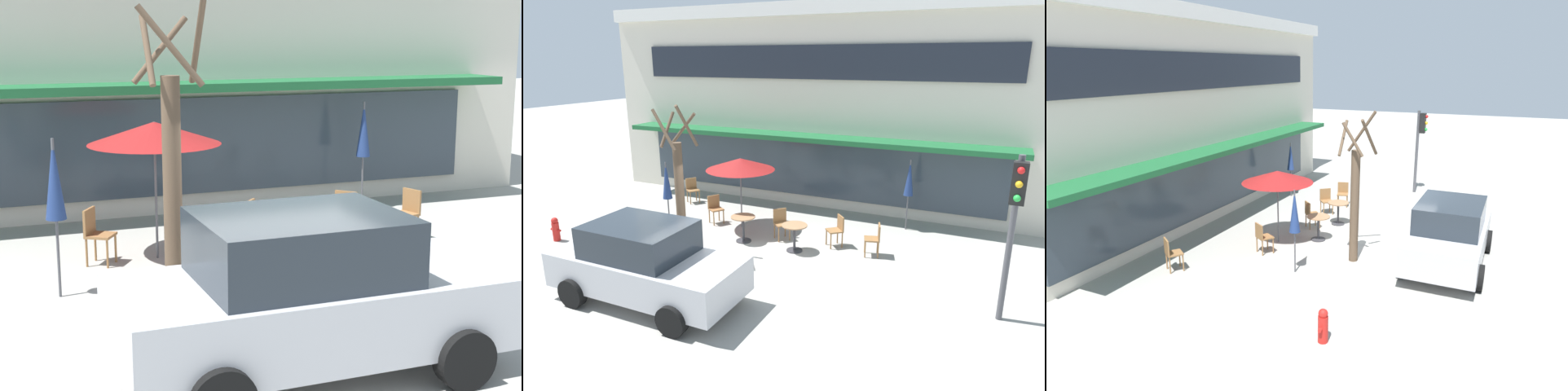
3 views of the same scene
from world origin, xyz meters
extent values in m
plane|color=#9E9B93|center=(0.00, 0.00, 0.00)|extent=(80.00, 80.00, 0.00)
cube|color=beige|center=(0.00, 10.00, 3.46)|extent=(16.25, 8.00, 6.92)
cube|color=#19592D|center=(0.00, 5.45, 2.55)|extent=(13.81, 1.10, 0.16)
cube|color=#2D3842|center=(0.00, 5.94, 1.35)|extent=(13.00, 0.10, 1.90)
cylinder|color=#333338|center=(-0.37, 2.01, 0.01)|extent=(0.44, 0.44, 0.03)
cylinder|color=#333338|center=(-0.37, 2.01, 0.38)|extent=(0.07, 0.07, 0.70)
cylinder|color=#99704C|center=(-0.37, 2.01, 0.74)|extent=(0.70, 0.70, 0.03)
cylinder|color=#333338|center=(1.24, 1.99, 0.01)|extent=(0.44, 0.44, 0.03)
cylinder|color=#333338|center=(1.24, 1.99, 0.38)|extent=(0.07, 0.07, 0.70)
cylinder|color=#99704C|center=(1.24, 1.99, 0.74)|extent=(0.70, 0.70, 0.03)
cylinder|color=#4C4C51|center=(3.70, 4.99, 1.10)|extent=(0.04, 0.04, 2.20)
cone|color=navy|center=(3.70, 4.99, 1.65)|extent=(0.28, 0.28, 1.10)
cylinder|color=#4C4C51|center=(-1.02, 3.04, 1.10)|extent=(0.04, 0.04, 2.20)
cone|color=maroon|center=(-1.02, 3.04, 2.03)|extent=(2.10, 2.10, 0.35)
cylinder|color=#4C4C51|center=(-2.73, 1.65, 1.10)|extent=(0.04, 0.04, 2.20)
cone|color=navy|center=(-2.73, 1.65, 1.65)|extent=(0.28, 0.28, 1.10)
cylinder|color=olive|center=(0.81, 2.63, 0.23)|extent=(0.04, 0.04, 0.45)
cylinder|color=olive|center=(0.58, 2.38, 0.23)|extent=(0.04, 0.04, 0.45)
cylinder|color=olive|center=(0.56, 2.86, 0.23)|extent=(0.04, 0.04, 0.45)
cylinder|color=olive|center=(0.33, 2.61, 0.23)|extent=(0.04, 0.04, 0.45)
cube|color=olive|center=(0.57, 2.62, 0.47)|extent=(0.57, 0.57, 0.04)
cube|color=olive|center=(0.44, 2.74, 0.69)|extent=(0.30, 0.32, 0.40)
cylinder|color=olive|center=(2.11, 2.52, 0.23)|extent=(0.04, 0.04, 0.45)
cylinder|color=olive|center=(1.89, 2.78, 0.23)|extent=(0.04, 0.04, 0.45)
cylinder|color=olive|center=(2.37, 2.75, 0.23)|extent=(0.04, 0.04, 0.45)
cylinder|color=olive|center=(2.14, 3.00, 0.23)|extent=(0.04, 0.04, 0.45)
cube|color=olive|center=(2.13, 2.76, 0.47)|extent=(0.56, 0.56, 0.04)
cube|color=olive|center=(2.26, 2.88, 0.69)|extent=(0.29, 0.33, 0.40)
cylinder|color=olive|center=(3.13, 2.37, 0.23)|extent=(0.04, 0.04, 0.45)
cylinder|color=olive|center=(3.03, 2.69, 0.23)|extent=(0.04, 0.04, 0.45)
cylinder|color=olive|center=(3.45, 2.46, 0.23)|extent=(0.04, 0.04, 0.45)
cylinder|color=olive|center=(3.36, 2.79, 0.23)|extent=(0.04, 0.04, 0.45)
cube|color=olive|center=(3.24, 2.58, 0.47)|extent=(0.50, 0.50, 0.04)
cube|color=olive|center=(3.41, 2.63, 0.69)|extent=(0.15, 0.39, 0.40)
cylinder|color=olive|center=(-1.70, 3.04, 0.23)|extent=(0.04, 0.04, 0.45)
cylinder|color=olive|center=(-1.88, 2.75, 0.23)|extent=(0.04, 0.04, 0.45)
cylinder|color=olive|center=(-1.98, 3.22, 0.23)|extent=(0.04, 0.04, 0.45)
cylinder|color=olive|center=(-2.16, 2.93, 0.23)|extent=(0.04, 0.04, 0.45)
cube|color=olive|center=(-1.93, 2.99, 0.47)|extent=(0.55, 0.55, 0.04)
cube|color=olive|center=(-2.08, 3.08, 0.69)|extent=(0.25, 0.36, 0.40)
cube|color=#B7B7BC|center=(-0.52, -1.84, 0.70)|extent=(4.20, 1.81, 0.76)
cube|color=#232B33|center=(-0.67, -1.84, 1.42)|extent=(2.10, 1.60, 0.68)
cylinder|color=black|center=(0.78, -0.94, 0.32)|extent=(0.64, 0.22, 0.64)
cylinder|color=black|center=(0.79, -2.74, 0.32)|extent=(0.64, 0.22, 0.64)
cylinder|color=black|center=(-1.82, -0.94, 0.32)|extent=(0.64, 0.22, 0.64)
cylinder|color=brown|center=(-1.39, 0.53, 1.53)|extent=(0.24, 0.24, 3.05)
cylinder|color=brown|center=(-1.04, 0.51, 3.49)|extent=(0.12, 0.79, 1.11)
cylinder|color=brown|center=(-1.43, 0.88, 3.36)|extent=(0.77, 0.15, 0.86)
cylinder|color=brown|center=(-1.67, 0.53, 3.37)|extent=(0.09, 0.61, 0.87)
cylinder|color=brown|center=(-1.48, 0.16, 3.42)|extent=(0.81, 0.25, 0.98)
camera|label=1|loc=(-3.86, -9.12, 3.62)|focal=55.00mm
camera|label=2|loc=(5.99, -8.87, 5.09)|focal=32.00mm
camera|label=3|loc=(-12.62, -3.26, 5.16)|focal=32.00mm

